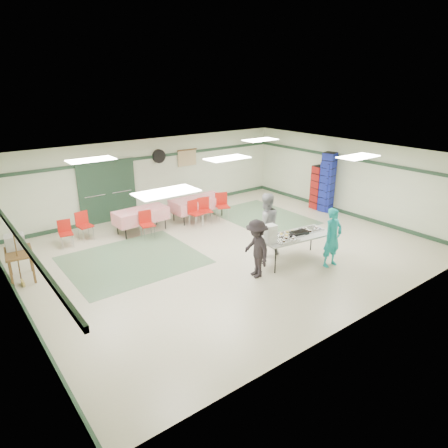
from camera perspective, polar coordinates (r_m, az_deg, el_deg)
floor at (r=11.67m, az=0.44°, el=-3.66°), size 11.00×11.00×0.00m
ceiling at (r=10.86m, az=0.48°, el=9.48°), size 11.00×11.00×0.00m
wall_back at (r=14.88m, az=-10.27°, el=6.77°), size 11.00×0.00×11.00m
wall_front at (r=8.34m, az=19.81°, el=-4.88°), size 11.00×0.00×11.00m
wall_left at (r=9.14m, az=-28.03°, el=-3.91°), size 0.00×9.00×9.00m
wall_right at (r=15.08m, az=17.34°, el=6.35°), size 0.00×9.00×9.00m
trim_back at (r=14.71m, az=-10.39°, el=9.40°), size 11.00×0.06×0.10m
baseboard_back at (r=15.20m, az=-9.92°, el=2.01°), size 11.00×0.06×0.12m
trim_left at (r=8.91m, az=-28.57°, el=0.26°), size 0.06×9.00×0.10m
baseboard_left at (r=9.69m, az=-26.60°, el=-10.87°), size 0.06×9.00×0.12m
trim_right at (r=14.92m, az=17.55°, el=8.94°), size 0.06×9.00×0.10m
baseboard_right at (r=15.40m, az=16.78°, el=1.67°), size 0.06×9.00×0.12m
green_patch_a at (r=11.29m, az=-12.87°, el=-5.03°), size 3.50×3.00×0.01m
green_patch_b at (r=14.43m, az=5.61°, el=1.00°), size 2.50×3.50×0.01m
double_door_left at (r=14.08m, az=-18.05°, el=4.06°), size 0.90×0.06×2.10m
double_door_right at (r=14.40m, az=-14.51°, el=4.76°), size 0.90×0.06×2.10m
door_frame at (r=14.21m, az=-16.25°, el=4.40°), size 2.00×0.03×2.15m
wall_fan at (r=14.82m, az=-9.29°, el=9.54°), size 0.50×0.10×0.50m
scroll_banner at (r=15.45m, az=-5.29°, el=9.38°), size 0.80×0.02×0.60m
serving_table at (r=10.84m, az=10.15°, el=-1.77°), size 2.13×1.09×0.76m
sheet_tray_right at (r=11.26m, az=12.38°, el=-0.80°), size 0.60×0.49×0.02m
sheet_tray_mid at (r=10.76m, az=9.32°, el=-1.60°), size 0.70×0.56×0.02m
sheet_tray_left at (r=10.43m, az=8.75°, el=-2.29°), size 0.65×0.53×0.02m
baking_pan at (r=10.89m, az=10.69°, el=-1.25°), size 0.49×0.35×0.08m
foam_box_stack at (r=10.16m, az=6.67°, el=-1.40°), size 0.29×0.27×0.48m
volunteer_teal at (r=10.79m, az=15.24°, el=-1.89°), size 0.60×0.41×1.58m
volunteer_grey at (r=11.11m, az=5.93°, el=-0.06°), size 1.03×0.90×1.79m
volunteer_dark at (r=9.88m, az=4.64°, el=-3.54°), size 0.75×1.06×1.50m
dining_table_a at (r=14.11m, az=-3.74°, el=3.03°), size 1.99×0.93×0.77m
dining_table_b at (r=13.09m, az=-11.77°, el=1.26°), size 1.74×0.84×0.77m
chair_a at (r=13.60m, az=-2.83°, el=2.32°), size 0.51×0.51×0.90m
chair_b at (r=13.40m, az=-4.25°, el=1.94°), size 0.46×0.46×0.88m
chair_c at (r=14.02m, az=-0.31°, el=2.99°), size 0.56×0.56×0.94m
chair_d at (r=12.57m, az=-11.05°, el=0.34°), size 0.45×0.45×0.87m
chair_loose_a at (r=12.96m, az=-19.44°, el=0.17°), size 0.46×0.46×0.88m
chair_loose_b at (r=12.63m, az=-21.75°, el=-0.88°), size 0.42×0.42×0.80m
crate_stack_blue_a at (r=15.22m, az=14.57°, el=5.78°), size 0.51×0.51×2.21m
crate_stack_red at (r=15.54m, az=13.29°, el=5.11°), size 0.46×0.46×1.65m
crate_stack_blue_b at (r=15.29m, az=14.41°, el=5.12°), size 0.41×0.41×1.83m
printer_table at (r=10.96m, az=-27.24°, el=-3.98°), size 0.72×1.01×0.74m
office_printer at (r=11.08m, az=-27.70°, el=-2.27°), size 0.49×0.44×0.35m
broom at (r=10.67m, az=-27.43°, el=-4.21°), size 0.06×0.23×1.38m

